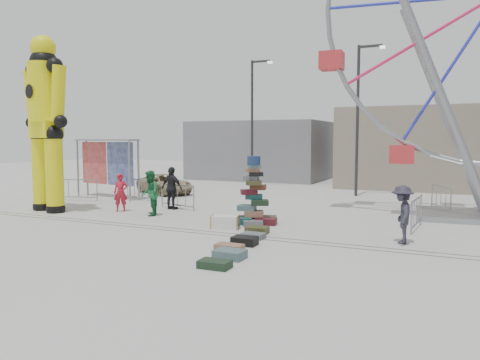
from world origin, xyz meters
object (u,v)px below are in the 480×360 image
at_px(steamer_trunk, 225,222).
at_px(barricade_wheel_front, 416,213).
at_px(barricade_dummy_c, 177,197).
at_px(pedestrian_black, 172,188).
at_px(banner_scaffold, 107,154).
at_px(barricade_dummy_a, 78,190).
at_px(crash_test_dummy, 46,117).
at_px(barricade_wheel_back, 441,198).
at_px(lamp_post_left, 253,117).
at_px(suitcase_tower, 254,205).
at_px(pedestrian_grey, 402,214).
at_px(pedestrian_red, 121,193).
at_px(parked_suv, 165,184).
at_px(barricade_dummy_b, 134,189).
at_px(pedestrian_green, 150,193).
at_px(lamp_post_right, 359,112).

distance_m(steamer_trunk, barricade_wheel_front, 6.49).
bearing_deg(barricade_dummy_c, barricade_wheel_front, 10.94).
height_order(barricade_wheel_front, pedestrian_black, pedestrian_black).
distance_m(banner_scaffold, barricade_dummy_a, 2.38).
relative_size(crash_test_dummy, steamer_trunk, 8.05).
bearing_deg(barricade_wheel_back, lamp_post_left, -140.80).
height_order(banner_scaffold, barricade_dummy_a, banner_scaffold).
height_order(suitcase_tower, barricade_wheel_back, suitcase_tower).
height_order(banner_scaffold, pedestrian_grey, banner_scaffold).
bearing_deg(barricade_wheel_back, steamer_trunk, -64.74).
bearing_deg(pedestrian_red, banner_scaffold, 106.12).
xyz_separation_m(barricade_dummy_a, pedestrian_black, (5.89, -0.53, 0.38)).
bearing_deg(parked_suv, barricade_wheel_front, -84.00).
relative_size(steamer_trunk, pedestrian_black, 0.50).
bearing_deg(barricade_wheel_front, barricade_dummy_b, 84.54).
relative_size(crash_test_dummy, parked_suv, 1.92).
bearing_deg(barricade_dummy_c, lamp_post_left, 108.52).
relative_size(lamp_post_left, banner_scaffold, 1.87).
bearing_deg(barricade_dummy_a, barricade_wheel_back, -3.66).
bearing_deg(pedestrian_red, barricade_dummy_a, 124.83).
bearing_deg(pedestrian_black, banner_scaffold, -13.13).
distance_m(barricade_dummy_b, pedestrian_black, 4.04).
distance_m(steamer_trunk, barricade_dummy_a, 10.56).
bearing_deg(barricade_wheel_front, barricade_dummy_a, 91.05).
distance_m(pedestrian_green, pedestrian_grey, 9.73).
bearing_deg(pedestrian_black, steamer_trunk, 151.96).
distance_m(pedestrian_red, parked_suv, 6.64).
bearing_deg(suitcase_tower, banner_scaffold, 139.69).
bearing_deg(lamp_post_right, suitcase_tower, -100.41).
xyz_separation_m(lamp_post_left, suitcase_tower, (5.16, -12.00, -3.80)).
height_order(barricade_dummy_a, barricade_wheel_front, same).
relative_size(crash_test_dummy, pedestrian_grey, 4.40).
distance_m(lamp_post_left, pedestrian_green, 12.68).
distance_m(suitcase_tower, barricade_dummy_c, 4.79).
relative_size(pedestrian_black, parked_suv, 0.47).
bearing_deg(lamp_post_left, pedestrian_grey, -51.74).
bearing_deg(steamer_trunk, barricade_dummy_a, 144.86).
xyz_separation_m(suitcase_tower, pedestrian_green, (-4.44, -0.15, 0.22)).
bearing_deg(barricade_wheel_back, barricade_dummy_a, -99.81).
xyz_separation_m(pedestrian_black, parked_suv, (-3.70, 4.92, -0.39)).
bearing_deg(pedestrian_black, barricade_dummy_a, 2.75).
bearing_deg(pedestrian_red, pedestrian_black, 9.32).
height_order(lamp_post_right, pedestrian_black, lamp_post_right).
bearing_deg(parked_suv, pedestrian_green, -123.12).
xyz_separation_m(suitcase_tower, barricade_wheel_back, (6.08, 6.12, -0.14)).
bearing_deg(crash_test_dummy, barricade_dummy_c, 45.92).
bearing_deg(barricade_dummy_b, steamer_trunk, -23.09).
relative_size(barricade_dummy_c, parked_suv, 0.51).
xyz_separation_m(steamer_trunk, parked_suv, (-7.78, 7.88, 0.33)).
relative_size(crash_test_dummy, barricade_dummy_c, 3.79).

